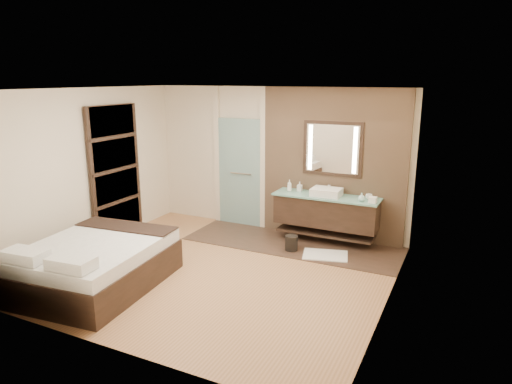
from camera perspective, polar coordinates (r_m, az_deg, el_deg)
The scene contains 15 objects.
floor at distance 7.05m, azimuth -4.90°, elevation -9.85°, with size 5.00×5.00×0.00m, color #96653F.
tile_strip at distance 8.14m, azimuth 4.54°, elevation -6.42°, with size 3.80×1.30×0.01m, color #36281D.
stone_wall at distance 8.19m, azimuth 9.55°, elevation 3.32°, with size 2.60×0.08×2.70m, color #A17A5C.
vanity at distance 8.09m, azimuth 8.75°, elevation -2.38°, with size 1.85×0.55×0.88m.
mirror_unit at distance 8.09m, azimuth 9.53°, elevation 5.35°, with size 1.06×0.04×0.96m.
frosted_door at distance 8.90m, azimuth -2.03°, elevation 3.02°, with size 1.10×0.12×2.70m.
shoji_partition at distance 8.56m, azimuth -17.14°, elevation 2.40°, with size 0.06×1.20×2.40m.
bed at distance 6.84m, azimuth -19.52°, elevation -8.49°, with size 1.82×2.18×0.78m.
bath_mat at distance 7.66m, azimuth 8.65°, elevation -7.81°, with size 0.72×0.50×0.02m, color white.
waste_bin at distance 7.78m, azimuth 4.45°, elevation -6.40°, with size 0.22×0.22×0.27m, color black.
tissue_box at distance 7.69m, azimuth 14.38°, elevation -0.97°, with size 0.12×0.12×0.10m, color white.
soap_bottle_a at distance 8.24m, azimuth 4.20°, elevation 0.83°, with size 0.08×0.08×0.20m, color white.
soap_bottle_b at distance 8.24m, azimuth 5.47°, elevation 0.69°, with size 0.08×0.08×0.17m, color #B2B2B2.
soap_bottle_c at distance 7.75m, azimuth 13.05°, elevation -0.60°, with size 0.11×0.11×0.14m, color #BAEAE7.
cup at distance 7.91m, azimuth 13.93°, elevation -0.57°, with size 0.11×0.11×0.09m, color white.
Camera 1 is at (3.31, -5.52, 2.87)m, focal length 32.00 mm.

